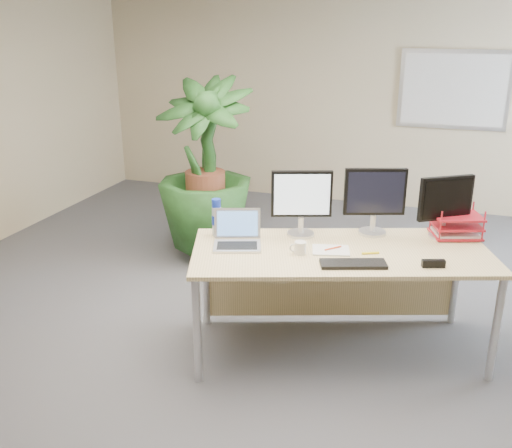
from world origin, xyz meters
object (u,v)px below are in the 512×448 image
(monitor_left, at_px, (302,199))
(floor_plant, at_px, (206,189))
(monitor_right, at_px, (375,197))
(laptop, at_px, (237,237))
(desk, at_px, (338,266))

(monitor_left, bearing_deg, floor_plant, 138.63)
(monitor_left, distance_m, monitor_right, 0.55)
(floor_plant, xyz_separation_m, laptop, (0.87, -1.44, 0.12))
(laptop, bearing_deg, floor_plant, 121.16)
(floor_plant, bearing_deg, laptop, -58.84)
(desk, relative_size, monitor_left, 4.54)
(monitor_right, bearing_deg, laptop, -149.53)
(monitor_left, relative_size, laptop, 1.21)
(floor_plant, relative_size, monitor_left, 2.97)
(laptop, bearing_deg, monitor_left, 39.73)
(laptop, bearing_deg, desk, 19.10)
(laptop, bearing_deg, monitor_right, 30.47)
(floor_plant, xyz_separation_m, monitor_left, (1.27, -1.11, 0.35))
(desk, bearing_deg, laptop, -160.90)
(monitor_right, relative_size, laptop, 1.23)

